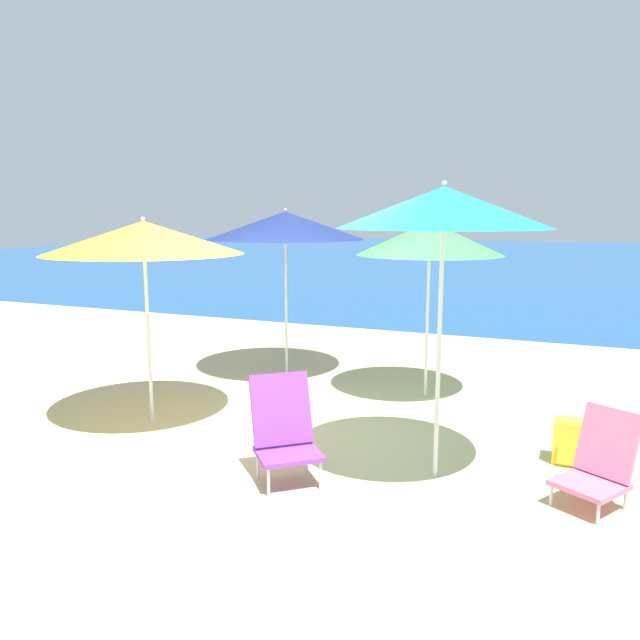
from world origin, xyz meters
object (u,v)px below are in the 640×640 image
Objects in this scene: beach_umbrella_green at (430,239)px; beach_chair_purple at (284,429)px; beach_umbrella_yellow at (144,238)px; beach_umbrella_navy at (285,226)px; beach_umbrella_teal at (444,208)px; backpack_yellow at (571,442)px; beach_chair_pink at (599,462)px.

beach_umbrella_green is 2.48× the size of beach_chair_purple.
beach_umbrella_yellow is 2.50× the size of beach_chair_purple.
beach_umbrella_teal is (2.59, -2.50, 0.20)m from beach_umbrella_navy.
backpack_yellow is (3.60, -1.78, -1.79)m from beach_umbrella_navy.
beach_umbrella_yellow is 2.51m from beach_chair_purple.
beach_umbrella_teal is at bearing -74.31° from beach_umbrella_green.
beach_umbrella_teal is at bearing -16.28° from beach_chair_purple.
beach_umbrella_teal reaches higher than beach_chair_purple.
backpack_yellow is at bearing -26.30° from beach_umbrella_navy.
beach_umbrella_navy is 1.05× the size of beach_umbrella_yellow.
beach_umbrella_yellow is 0.88× the size of beach_umbrella_teal.
beach_umbrella_green is 3.14m from beach_chair_purple.
beach_umbrella_yellow is 2.96× the size of beach_chair_pink.
beach_umbrella_green is (1.96, -0.27, -0.13)m from beach_umbrella_navy.
beach_umbrella_green reaches higher than backpack_yellow.
beach_chair_pink is (1.22, -0.02, -1.85)m from beach_umbrella_teal.
beach_umbrella_yellow is 3.04m from beach_umbrella_teal.
backpack_yellow is at bearing -42.58° from beach_umbrella_green.
beach_umbrella_green is 2.94× the size of beach_chair_pink.
beach_chair_pink is at bearing -74.79° from backpack_yellow.
beach_umbrella_teal reaches higher than beach_umbrella_navy.
beach_chair_purple is (1.47, -3.03, -1.55)m from beach_umbrella_navy.
beach_umbrella_yellow reaches higher than beach_chair_purple.
beach_umbrella_green is 5.53× the size of backpack_yellow.
beach_umbrella_green is 0.87× the size of beach_umbrella_teal.
beach_chair_purple is at bearing -64.10° from beach_umbrella_navy.
beach_umbrella_teal reaches higher than beach_umbrella_yellow.
beach_chair_pink is at bearing -50.73° from beach_umbrella_green.
beach_umbrella_navy is at bearing 172.05° from beach_umbrella_green.
backpack_yellow is at bearing 35.56° from beach_umbrella_teal.
beach_chair_purple is (-0.49, -2.76, -1.43)m from beach_umbrella_green.
beach_umbrella_green is (2.39, 2.03, -0.04)m from beach_umbrella_yellow.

